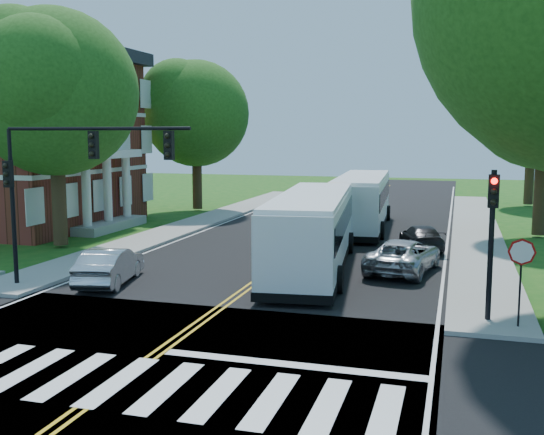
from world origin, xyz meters
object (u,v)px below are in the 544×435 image
at_px(signal_nw, 66,169).
at_px(bus_follow, 362,201).
at_px(suv, 403,256).
at_px(dark_sedan, 421,237).
at_px(signal_ne, 492,225).
at_px(bus_lead, 312,230).
at_px(hatchback, 110,266).

distance_m(signal_nw, bus_follow, 19.76).
height_order(suv, dark_sedan, suv).
xyz_separation_m(signal_ne, bus_follow, (-6.36, 17.98, -1.29)).
xyz_separation_m(bus_follow, dark_sedan, (3.77, -5.93, -1.08)).
distance_m(bus_lead, bus_follow, 12.03).
distance_m(bus_lead, hatchback, 8.16).
bearing_deg(suv, signal_nw, 40.37).
bearing_deg(signal_nw, hatchback, 62.65).
xyz_separation_m(bus_lead, dark_sedan, (4.05, 6.10, -1.08)).
height_order(bus_lead, hatchback, bus_lead).
height_order(signal_nw, bus_lead, signal_nw).
bearing_deg(bus_lead, hatchback, 27.75).
distance_m(suv, dark_sedan, 5.51).
height_order(signal_nw, bus_follow, signal_nw).
bearing_deg(dark_sedan, bus_lead, 41.90).
distance_m(signal_ne, suv, 7.56).
bearing_deg(suv, bus_follow, -63.98).
height_order(signal_nw, hatchback, signal_nw).
bearing_deg(dark_sedan, hatchback, 30.26).
xyz_separation_m(signal_nw, signal_ne, (14.06, 0.01, -1.41)).
height_order(signal_ne, bus_lead, signal_ne).
relative_size(suv, dark_sedan, 1.20).
height_order(bus_follow, hatchback, bus_follow).
relative_size(bus_lead, bus_follow, 1.01).
bearing_deg(dark_sedan, signal_nw, 31.93).
bearing_deg(signal_ne, bus_follow, 109.47).
bearing_deg(signal_ne, hatchback, 174.03).
bearing_deg(hatchback, signal_ne, 162.11).
relative_size(signal_ne, dark_sedan, 1.09).
xyz_separation_m(bus_lead, hatchback, (-6.69, -4.56, -0.98)).
bearing_deg(bus_lead, signal_ne, 131.54).
distance_m(signal_ne, hatchback, 13.59).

